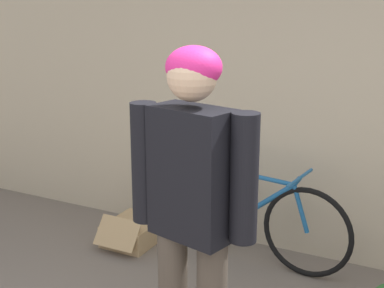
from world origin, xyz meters
The scene contains 4 objects.
wall_back centered at (0.00, 2.70, 1.30)m, with size 8.00×0.07×2.60m.
person centered at (-0.20, 0.91, 1.06)m, with size 0.67×0.30×1.79m.
bicycle centered at (-0.48, 2.37, 0.37)m, with size 1.68×0.46×0.76m.
cardboard_box centered at (-1.43, 2.22, 0.09)m, with size 0.40×0.56×0.28m.
Camera 1 is at (0.92, -1.25, 1.99)m, focal length 50.00 mm.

